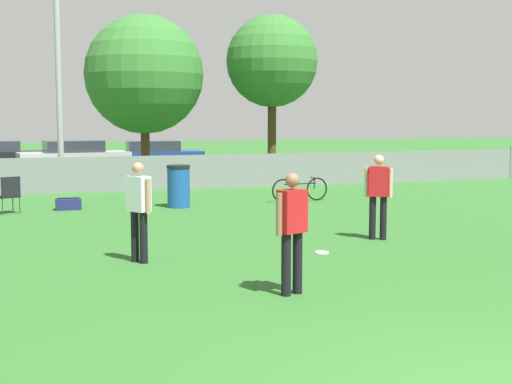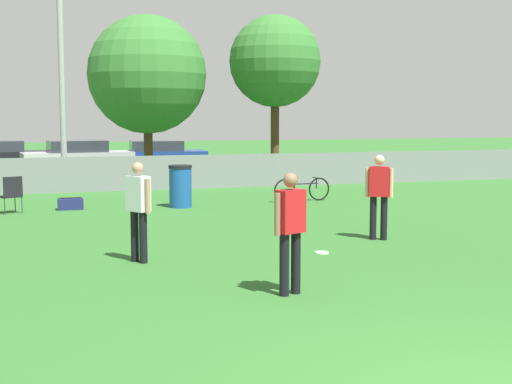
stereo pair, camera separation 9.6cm
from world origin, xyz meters
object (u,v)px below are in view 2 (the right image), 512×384
object	(u,v)px
gear_bag_sideline	(70,204)
parked_car_silver	(78,157)
tree_near_pole	(147,75)
player_receiver_white	(138,205)
frisbee_disc	(322,253)
folding_chair_sideline	(11,193)
light_pole	(60,11)
player_defender_red	(379,191)
trash_bin	(180,186)
tree_far_right	(275,62)
bicycle_sideline	(302,189)
parked_car_blue	(157,155)
player_thrower_red	(290,226)

from	to	relation	value
gear_bag_sideline	parked_car_silver	bearing A→B (deg)	85.57
tree_near_pole	player_receiver_white	bearing A→B (deg)	-99.64
frisbee_disc	folding_chair_sideline	distance (m)	8.73
light_pole	folding_chair_sideline	bearing A→B (deg)	-103.87
player_defender_red	trash_bin	size ratio (longest dim) A/B	1.49
tree_far_right	gear_bag_sideline	world-z (taller)	tree_far_right
folding_chair_sideline	trash_bin	xyz separation A→B (m)	(4.17, -0.09, 0.05)
folding_chair_sideline	bicycle_sideline	world-z (taller)	folding_chair_sideline
gear_bag_sideline	light_pole	bearing A→B (deg)	88.75
tree_near_pole	trash_bin	size ratio (longest dim) A/B	5.42
light_pole	trash_bin	bearing A→B (deg)	-67.39
frisbee_disc	parked_car_blue	distance (m)	20.15
light_pole	frisbee_disc	bearing A→B (deg)	-74.23
player_thrower_red	player_defender_red	size ratio (longest dim) A/B	1.00
tree_near_pole	player_receiver_white	xyz separation A→B (m)	(-2.43, -14.30, -2.89)
player_receiver_white	bicycle_sideline	world-z (taller)	player_receiver_white
tree_near_pole	gear_bag_sideline	xyz separation A→B (m)	(-3.15, -7.23, -3.68)
frisbee_disc	parked_car_silver	world-z (taller)	parked_car_silver
light_pole	folding_chair_sideline	xyz separation A→B (m)	(-1.54, -6.23, -5.25)
tree_far_right	folding_chair_sideline	world-z (taller)	tree_far_right
tree_far_right	parked_car_blue	xyz separation A→B (m)	(-3.49, 5.97, -3.74)
bicycle_sideline	parked_car_blue	distance (m)	13.17
parked_car_blue	folding_chair_sideline	bearing A→B (deg)	-111.16
tree_near_pole	frisbee_disc	xyz separation A→B (m)	(0.70, -14.51, -3.81)
player_receiver_white	frisbee_disc	size ratio (longest dim) A/B	6.64
trash_bin	light_pole	bearing A→B (deg)	112.61
frisbee_disc	gear_bag_sideline	xyz separation A→B (m)	(-3.85, 7.27, 0.13)
light_pole	parked_car_blue	world-z (taller)	light_pole
light_pole	player_defender_red	bearing A→B (deg)	-66.61
tree_far_right	player_receiver_white	world-z (taller)	tree_far_right
player_receiver_white	player_defender_red	world-z (taller)	same
player_defender_red	gear_bag_sideline	xyz separation A→B (m)	(-5.42, 6.33, -0.79)
trash_bin	bicycle_sideline	bearing A→B (deg)	3.87
player_defender_red	frisbee_disc	xyz separation A→B (m)	(-1.57, -0.94, -0.92)
player_receiver_white	gear_bag_sideline	bearing A→B (deg)	152.32
bicycle_sideline	tree_near_pole	bearing A→B (deg)	107.10
bicycle_sideline	trash_bin	world-z (taller)	trash_bin
bicycle_sideline	parked_car_silver	size ratio (longest dim) A/B	0.36
player_receiver_white	bicycle_sideline	xyz separation A→B (m)	(5.52, 6.88, -0.60)
frisbee_disc	folding_chair_sideline	xyz separation A→B (m)	(-5.26, 6.95, 0.49)
tree_near_pole	player_defender_red	bearing A→B (deg)	-80.49
folding_chair_sideline	light_pole	bearing A→B (deg)	-126.68
tree_near_pole	bicycle_sideline	size ratio (longest dim) A/B	3.48
tree_near_pole	parked_car_silver	distance (m)	6.43
trash_bin	frisbee_disc	bearing A→B (deg)	-80.98
tree_far_right	gear_bag_sideline	bearing A→B (deg)	-138.83
folding_chair_sideline	parked_car_silver	xyz separation A→B (m)	(2.37, 12.69, 0.14)
folding_chair_sideline	parked_car_silver	bearing A→B (deg)	-123.36
gear_bag_sideline	parked_car_silver	size ratio (longest dim) A/B	0.13
player_receiver_white	parked_car_blue	size ratio (longest dim) A/B	0.37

